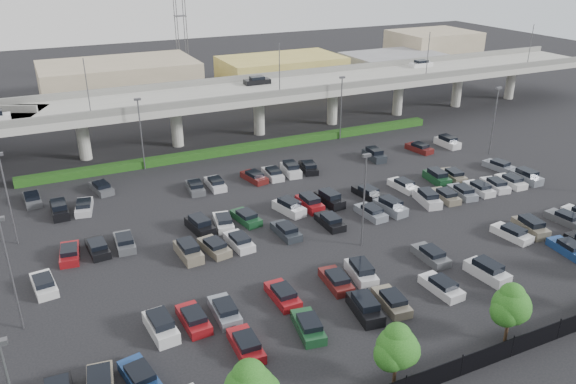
{
  "coord_description": "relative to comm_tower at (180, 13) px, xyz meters",
  "views": [
    {
      "loc": [
        -29.41,
        -51.89,
        29.22
      ],
      "look_at": [
        -2.98,
        3.91,
        2.0
      ],
      "focal_mm": 35.0,
      "sensor_mm": 36.0,
      "label": 1
    }
  ],
  "objects": [
    {
      "name": "ground",
      "position": [
        -4.0,
        -74.0,
        -15.61
      ],
      "size": [
        280.0,
        280.0,
        0.0
      ],
      "primitive_type": "plane",
      "color": "black"
    },
    {
      "name": "overpass",
      "position": [
        -4.25,
        -42.0,
        -8.64
      ],
      "size": [
        150.0,
        13.0,
        15.8
      ],
      "color": "#9B9B92",
      "rests_on": "ground"
    },
    {
      "name": "hedge",
      "position": [
        -4.0,
        -49.0,
        -15.06
      ],
      "size": [
        66.0,
        1.6,
        1.1
      ],
      "primitive_type": "cube",
      "color": "#193D11",
      "rests_on": "ground"
    },
    {
      "name": "fence",
      "position": [
        -4.05,
        -102.0,
        -14.71
      ],
      "size": [
        70.0,
        0.1,
        2.0
      ],
      "color": "black",
      "rests_on": "ground"
    },
    {
      "name": "tree_row",
      "position": [
        -3.3,
        -100.53,
        -12.09
      ],
      "size": [
        65.07,
        3.66,
        5.94
      ],
      "color": "#332316",
      "rests_on": "ground"
    },
    {
      "name": "parked_cars",
      "position": [
        -3.15,
        -77.67,
        -14.99
      ],
      "size": [
        62.89,
        41.69,
        1.67
      ],
      "color": "black",
      "rests_on": "ground"
    },
    {
      "name": "light_poles",
      "position": [
        -8.12,
        -72.0,
        -9.37
      ],
      "size": [
        66.9,
        48.38,
        10.3
      ],
      "color": "#4F4F54",
      "rests_on": "ground"
    },
    {
      "name": "distant_buildings",
      "position": [
        8.38,
        -12.19,
        -11.87
      ],
      "size": [
        138.0,
        24.0,
        9.0
      ],
      "color": "gray",
      "rests_on": "ground"
    },
    {
      "name": "comm_tower",
      "position": [
        0.0,
        0.0,
        0.0
      ],
      "size": [
        2.4,
        2.4,
        30.0
      ],
      "color": "#4F4F54",
      "rests_on": "ground"
    }
  ]
}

